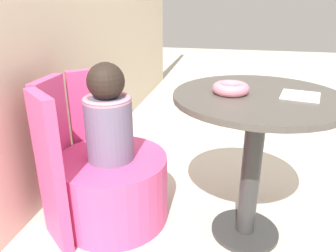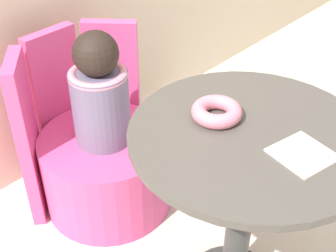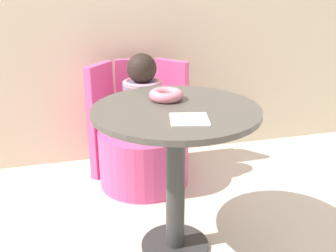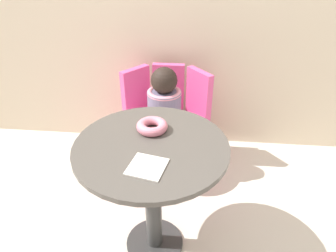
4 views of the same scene
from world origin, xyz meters
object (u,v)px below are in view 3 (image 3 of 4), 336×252
donut (166,95)px  round_table (175,144)px  child_figure (142,96)px  tub_chair (144,157)px

donut → round_table: bearing=-86.0°
donut → child_figure: bearing=90.0°
round_table → donut: (-0.01, 0.12, 0.19)m
tub_chair → round_table: bearing=-89.3°
round_table → donut: bearing=94.0°
round_table → tub_chair: 0.77m
child_figure → tub_chair: bearing=180.0°
tub_chair → donut: size_ratio=3.61×
round_table → tub_chair: size_ratio=1.30×
round_table → child_figure: child_figure is taller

